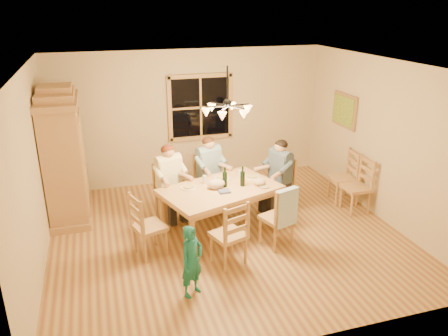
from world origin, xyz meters
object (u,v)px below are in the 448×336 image
object	(u,v)px
chair_end_right	(278,195)
wine_bottle_a	(225,177)
armoire	(65,159)
wine_bottle_b	(243,176)
adult_woman	(169,173)
adult_plaid_man	(209,163)
adult_slate_man	(280,167)
child	(192,261)
dining_table	(220,194)
chair_spare_front	(355,195)
chair_far_left	(170,202)
chair_end_left	(150,236)
chandelier	(227,109)
chair_near_left	(228,244)
chair_near_right	(276,226)
chair_spare_back	(342,186)
chair_far_right	(209,191)

from	to	relation	value
chair_end_right	wine_bottle_a	bearing A→B (deg)	89.88
armoire	wine_bottle_b	size ratio (longest dim) A/B	6.97
adult_woman	adult_plaid_man	distance (m)	0.81
adult_slate_man	child	distance (m)	2.80
dining_table	chair_spare_front	size ratio (longest dim) A/B	2.10
chair_far_left	wine_bottle_a	distance (m)	1.19
adult_woman	chair_end_left	bearing A→B (deg)	46.74
adult_plaid_man	adult_woman	bearing A→B (deg)	0.00
chandelier	chair_near_left	xyz separation A→B (m)	(-0.22, -0.77, -1.77)
dining_table	chair_near_right	xyz separation A→B (m)	(0.70, -0.67, -0.36)
chair_far_left	chair_near_left	size ratio (longest dim) A/B	1.00
child	chair_spare_back	bearing A→B (deg)	-3.79
chair_far_right	chair_end_right	xyz separation A→B (m)	(1.14, -0.53, 0.00)
chair_spare_front	chair_spare_back	size ratio (longest dim) A/B	1.00
chair_far_left	armoire	bearing A→B (deg)	-38.29
chair_near_right	chair_spare_front	size ratio (longest dim) A/B	1.00
chair_end_left	chair_near_left	bearing A→B (deg)	43.26
dining_table	chair_far_left	world-z (taller)	chair_far_left
armoire	adult_plaid_man	size ratio (longest dim) A/B	2.63
chair_near_right	chair_end_right	world-z (taller)	same
armoire	adult_slate_man	size ratio (longest dim) A/B	2.63
chair_end_right	adult_slate_man	bearing A→B (deg)	-18.41
adult_woman	wine_bottle_b	world-z (taller)	adult_woman
adult_slate_man	chair_spare_back	world-z (taller)	adult_slate_man
adult_woman	dining_table	bearing A→B (deg)	117.90
wine_bottle_b	chair_end_left	bearing A→B (deg)	-166.59
chair_end_left	chair_spare_back	world-z (taller)	same
chair_far_left	adult_woman	world-z (taller)	adult_woman
chair_near_left	chair_spare_front	bearing A→B (deg)	1.08
chair_spare_back	wine_bottle_b	bearing A→B (deg)	108.38
wine_bottle_b	chandelier	bearing A→B (deg)	-152.68
dining_table	chair_end_left	size ratio (longest dim) A/B	2.10
dining_table	chair_far_right	distance (m)	1.00
chandelier	chair_far_right	bearing A→B (deg)	89.58
chair_end_left	chair_end_right	bearing A→B (deg)	90.00
armoire	chair_spare_back	distance (m)	5.00
adult_woman	adult_plaid_man	world-z (taller)	same
chair_spare_front	chair_end_right	bearing A→B (deg)	72.50
chair_near_right	adult_woman	distance (m)	2.02
chair_end_left	chair_far_right	bearing A→B (deg)	117.98
chair_far_right	chair_end_right	world-z (taller)	same
dining_table	chair_spare_back	size ratio (longest dim) A/B	2.10
wine_bottle_b	dining_table	bearing A→B (deg)	175.89
chair_far_right	chair_spare_back	bearing A→B (deg)	150.25
chandelier	chair_spare_front	bearing A→B (deg)	3.97
chair_far_right	chair_end_right	distance (m)	1.25
armoire	wine_bottle_a	distance (m)	2.75
chair_near_right	wine_bottle_b	size ratio (longest dim) A/B	3.00
chandelier	adult_woman	xyz separation A→B (m)	(-0.76, 0.86, -1.24)
dining_table	chair_near_left	size ratio (longest dim) A/B	2.10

